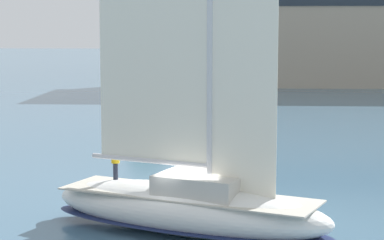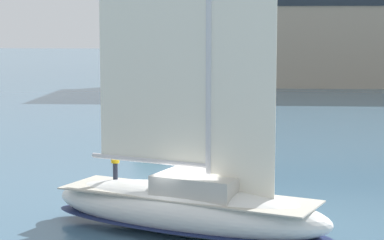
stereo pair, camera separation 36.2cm
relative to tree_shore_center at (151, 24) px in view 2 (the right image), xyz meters
The scene contains 3 objects.
ground_plane 67.20m from the tree_shore_center, 81.82° to the right, with size 400.00×400.00×0.00m, color #42667F.
tree_shore_center is the anchor object (origin of this frame).
sailboat_main 67.08m from the tree_shore_center, 81.80° to the right, with size 12.14×7.60×16.18m.
Camera 2 is at (2.16, -28.20, 8.21)m, focal length 70.00 mm.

